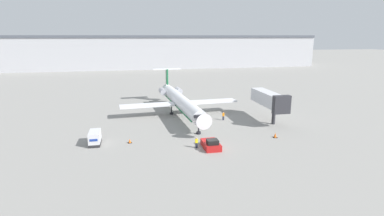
{
  "coord_description": "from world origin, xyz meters",
  "views": [
    {
      "loc": [
        -11.56,
        -41.59,
        16.77
      ],
      "look_at": [
        0.0,
        13.88,
        3.1
      ],
      "focal_mm": 28.0,
      "sensor_mm": 36.0,
      "label": 1
    }
  ],
  "objects_px": {
    "airplane_main": "(180,101)",
    "jet_bridge": "(269,99)",
    "pushback_tug": "(211,144)",
    "traffic_cone_right": "(275,135)",
    "worker_by_wing": "(223,116)",
    "traffic_cone_left": "(130,141)",
    "luggage_cart": "(95,138)",
    "worker_near_tug": "(196,142)"
  },
  "relations": [
    {
      "from": "worker_near_tug",
      "to": "jet_bridge",
      "type": "distance_m",
      "value": 21.36
    },
    {
      "from": "worker_near_tug",
      "to": "worker_by_wing",
      "type": "xyz_separation_m",
      "value": [
        8.8,
        14.17,
        0.03
      ]
    },
    {
      "from": "pushback_tug",
      "to": "traffic_cone_right",
      "type": "xyz_separation_m",
      "value": [
        11.98,
        2.54,
        -0.21
      ]
    },
    {
      "from": "luggage_cart",
      "to": "jet_bridge",
      "type": "bearing_deg",
      "value": 11.77
    },
    {
      "from": "traffic_cone_left",
      "to": "traffic_cone_right",
      "type": "xyz_separation_m",
      "value": [
        24.17,
        -2.34,
        0.07
      ]
    },
    {
      "from": "pushback_tug",
      "to": "worker_by_wing",
      "type": "relative_size",
      "value": 2.44
    },
    {
      "from": "airplane_main",
      "to": "traffic_cone_left",
      "type": "bearing_deg",
      "value": -124.8
    },
    {
      "from": "jet_bridge",
      "to": "airplane_main",
      "type": "bearing_deg",
      "value": 153.26
    },
    {
      "from": "airplane_main",
      "to": "jet_bridge",
      "type": "distance_m",
      "value": 18.63
    },
    {
      "from": "airplane_main",
      "to": "worker_by_wing",
      "type": "distance_m",
      "value": 10.1
    },
    {
      "from": "airplane_main",
      "to": "worker_by_wing",
      "type": "bearing_deg",
      "value": -36.78
    },
    {
      "from": "traffic_cone_left",
      "to": "jet_bridge",
      "type": "xyz_separation_m",
      "value": [
        27.54,
        7.39,
        4.13
      ]
    },
    {
      "from": "traffic_cone_left",
      "to": "jet_bridge",
      "type": "distance_m",
      "value": 28.82
    },
    {
      "from": "traffic_cone_left",
      "to": "jet_bridge",
      "type": "bearing_deg",
      "value": 15.02
    },
    {
      "from": "jet_bridge",
      "to": "traffic_cone_left",
      "type": "bearing_deg",
      "value": -164.98
    },
    {
      "from": "worker_by_wing",
      "to": "traffic_cone_right",
      "type": "height_order",
      "value": "worker_by_wing"
    },
    {
      "from": "pushback_tug",
      "to": "luggage_cart",
      "type": "xyz_separation_m",
      "value": [
        -17.58,
        5.4,
        0.46
      ]
    },
    {
      "from": "worker_by_wing",
      "to": "traffic_cone_right",
      "type": "bearing_deg",
      "value": -66.37
    },
    {
      "from": "jet_bridge",
      "to": "traffic_cone_right",
      "type": "bearing_deg",
      "value": -109.11
    },
    {
      "from": "worker_near_tug",
      "to": "traffic_cone_right",
      "type": "bearing_deg",
      "value": 8.0
    },
    {
      "from": "traffic_cone_right",
      "to": "pushback_tug",
      "type": "bearing_deg",
      "value": -168.05
    },
    {
      "from": "airplane_main",
      "to": "traffic_cone_left",
      "type": "height_order",
      "value": "airplane_main"
    },
    {
      "from": "traffic_cone_left",
      "to": "traffic_cone_right",
      "type": "height_order",
      "value": "traffic_cone_right"
    },
    {
      "from": "traffic_cone_right",
      "to": "luggage_cart",
      "type": "bearing_deg",
      "value": 174.46
    },
    {
      "from": "worker_by_wing",
      "to": "jet_bridge",
      "type": "bearing_deg",
      "value": -15.78
    },
    {
      "from": "traffic_cone_right",
      "to": "traffic_cone_left",
      "type": "bearing_deg",
      "value": 174.48
    },
    {
      "from": "pushback_tug",
      "to": "luggage_cart",
      "type": "height_order",
      "value": "luggage_cart"
    },
    {
      "from": "worker_near_tug",
      "to": "jet_bridge",
      "type": "height_order",
      "value": "jet_bridge"
    },
    {
      "from": "worker_near_tug",
      "to": "jet_bridge",
      "type": "xyz_separation_m",
      "value": [
        17.5,
        11.72,
        3.58
      ]
    },
    {
      "from": "worker_near_tug",
      "to": "traffic_cone_left",
      "type": "xyz_separation_m",
      "value": [
        -10.04,
        4.32,
        -0.55
      ]
    },
    {
      "from": "airplane_main",
      "to": "pushback_tug",
      "type": "xyz_separation_m",
      "value": [
        1.25,
        -20.62,
        -2.49
      ]
    },
    {
      "from": "pushback_tug",
      "to": "traffic_cone_left",
      "type": "height_order",
      "value": "pushback_tug"
    },
    {
      "from": "luggage_cart",
      "to": "traffic_cone_left",
      "type": "distance_m",
      "value": 5.46
    },
    {
      "from": "airplane_main",
      "to": "jet_bridge",
      "type": "height_order",
      "value": "airplane_main"
    },
    {
      "from": "pushback_tug",
      "to": "luggage_cart",
      "type": "relative_size",
      "value": 1.16
    },
    {
      "from": "worker_by_wing",
      "to": "traffic_cone_right",
      "type": "xyz_separation_m",
      "value": [
        5.33,
        -12.19,
        -0.51
      ]
    },
    {
      "from": "airplane_main",
      "to": "luggage_cart",
      "type": "relative_size",
      "value": 9.05
    },
    {
      "from": "pushback_tug",
      "to": "traffic_cone_left",
      "type": "relative_size",
      "value": 6.31
    },
    {
      "from": "airplane_main",
      "to": "pushback_tug",
      "type": "relative_size",
      "value": 7.82
    },
    {
      "from": "pushback_tug",
      "to": "worker_by_wing",
      "type": "height_order",
      "value": "worker_by_wing"
    },
    {
      "from": "luggage_cart",
      "to": "worker_near_tug",
      "type": "height_order",
      "value": "luggage_cart"
    },
    {
      "from": "worker_by_wing",
      "to": "jet_bridge",
      "type": "distance_m",
      "value": 9.72
    }
  ]
}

